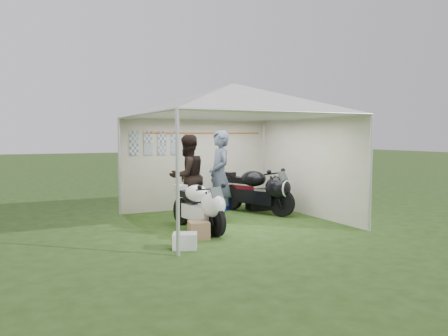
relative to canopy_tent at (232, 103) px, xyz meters
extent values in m
plane|color=#254114|center=(0.00, -0.03, -2.58)|extent=(80.00, 80.00, 0.00)
cylinder|color=silver|center=(-2.00, -2.03, -1.43)|extent=(0.06, 0.06, 2.30)
cylinder|color=silver|center=(2.00, -2.03, -1.43)|extent=(0.06, 0.06, 2.30)
cylinder|color=silver|center=(-2.00, 1.97, -1.43)|extent=(0.06, 0.06, 2.30)
cylinder|color=silver|center=(2.00, 1.97, -1.43)|extent=(0.06, 0.06, 2.30)
cube|color=beige|center=(0.00, 1.97, -1.43)|extent=(4.00, 0.02, 2.30)
cube|color=beige|center=(-2.00, -0.03, -1.43)|extent=(0.02, 4.00, 2.30)
cube|color=beige|center=(2.00, -0.03, -1.43)|extent=(0.02, 4.00, 2.30)
pyramid|color=white|center=(0.00, -0.03, 0.07)|extent=(5.66, 5.66, 0.70)
cube|color=#99A5B7|center=(-1.65, 1.95, -0.73)|extent=(0.22, 0.02, 0.28)
cube|color=#99A5B7|center=(-1.30, 1.95, -0.73)|extent=(0.22, 0.02, 0.28)
cube|color=#99A5B7|center=(-0.95, 1.95, -0.73)|extent=(0.22, 0.01, 0.28)
cube|color=#99A5B7|center=(-0.60, 1.95, -0.73)|extent=(0.22, 0.01, 0.28)
cube|color=#99A5B7|center=(-1.65, 1.95, -1.03)|extent=(0.22, 0.02, 0.28)
cube|color=#99A5B7|center=(-1.30, 1.95, -1.03)|extent=(0.22, 0.01, 0.28)
cube|color=#99A5B7|center=(-0.95, 1.95, -1.03)|extent=(0.22, 0.02, 0.28)
cube|color=#99A5B7|center=(-0.60, 1.95, -1.03)|extent=(0.22, 0.01, 0.28)
cylinder|color=#D8590C|center=(0.20, 1.94, -0.63)|extent=(3.20, 0.02, 0.02)
cylinder|color=black|center=(-0.91, -1.11, -2.29)|extent=(0.17, 0.58, 0.57)
cylinder|color=black|center=(-1.08, 0.20, -2.29)|extent=(0.21, 0.58, 0.57)
cube|color=silver|center=(-0.99, -0.50, -2.21)|extent=(0.44, 0.93, 0.28)
ellipsoid|color=silver|center=(-0.93, -1.02, -1.99)|extent=(0.50, 0.62, 0.47)
ellipsoid|color=silver|center=(-1.01, -0.41, -1.84)|extent=(0.49, 0.63, 0.33)
cube|color=black|center=(-1.05, -0.03, -1.89)|extent=(0.32, 0.60, 0.13)
cube|color=silver|center=(-1.09, 0.28, -1.82)|extent=(0.24, 0.31, 0.17)
cube|color=black|center=(-1.04, -0.13, -2.05)|extent=(0.16, 0.53, 0.09)
cube|color=#3F474C|center=(-0.91, -1.13, -1.74)|extent=(0.24, 0.17, 0.20)
cylinder|color=black|center=(1.31, 0.03, -2.25)|extent=(0.37, 0.63, 0.65)
cylinder|color=black|center=(0.69, 1.40, -2.25)|extent=(0.42, 0.66, 0.65)
cube|color=black|center=(1.02, 0.67, -2.17)|extent=(0.76, 1.08, 0.32)
ellipsoid|color=black|center=(1.27, 0.13, -1.91)|extent=(0.71, 0.79, 0.54)
ellipsoid|color=black|center=(0.98, 0.76, -1.73)|extent=(0.71, 0.80, 0.38)
cube|color=black|center=(0.80, 1.16, -1.80)|extent=(0.52, 0.70, 0.15)
cube|color=black|center=(0.65, 1.48, -1.71)|extent=(0.35, 0.39, 0.19)
cube|color=maroon|center=(0.84, 1.06, -1.98)|extent=(0.34, 0.58, 0.11)
cube|color=#3F474C|center=(1.32, 0.01, -1.63)|extent=(0.30, 0.25, 0.23)
cylinder|color=white|center=(1.37, -0.09, -1.91)|extent=(0.36, 0.18, 0.39)
cube|color=#1423AD|center=(0.64, 1.50, -2.42)|extent=(0.50, 0.42, 0.32)
imported|color=black|center=(-0.72, 0.82, -1.62)|extent=(1.10, 0.96, 1.91)
imported|color=#4E5873|center=(-0.19, 0.23, -1.58)|extent=(0.56, 0.78, 2.00)
cube|color=black|center=(1.30, 1.08, -2.31)|extent=(0.59, 0.49, 0.54)
cube|color=silver|center=(-1.75, -1.68, -2.44)|extent=(0.49, 0.44, 0.26)
cube|color=brown|center=(-1.26, -1.12, -2.42)|extent=(0.41, 0.41, 0.32)
camera|label=1|loc=(-4.32, -8.39, -0.68)|focal=35.00mm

